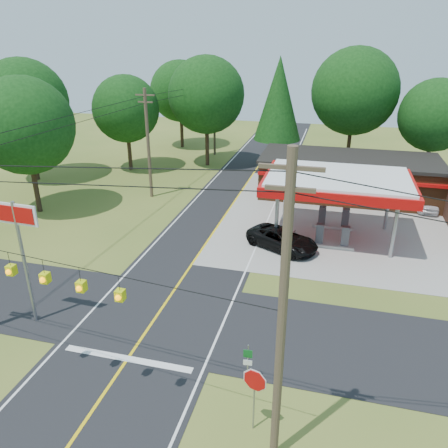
% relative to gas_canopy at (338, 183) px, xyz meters
% --- Properties ---
extents(ground, '(120.00, 120.00, 0.00)m').
position_rel_gas_canopy_xyz_m(ground, '(-9.00, -13.00, -4.27)').
color(ground, '#495E21').
rests_on(ground, ground).
extents(main_highway, '(8.00, 120.00, 0.02)m').
position_rel_gas_canopy_xyz_m(main_highway, '(-9.00, -13.00, -4.26)').
color(main_highway, black).
rests_on(main_highway, ground).
extents(cross_road, '(70.00, 7.00, 0.02)m').
position_rel_gas_canopy_xyz_m(cross_road, '(-9.00, -13.00, -4.25)').
color(cross_road, black).
rests_on(cross_road, ground).
extents(lane_center_yellow, '(0.15, 110.00, 0.00)m').
position_rel_gas_canopy_xyz_m(lane_center_yellow, '(-9.00, -13.00, -4.24)').
color(lane_center_yellow, yellow).
rests_on(lane_center_yellow, main_highway).
extents(gas_canopy, '(10.60, 7.40, 4.88)m').
position_rel_gas_canopy_xyz_m(gas_canopy, '(0.00, 0.00, 0.00)').
color(gas_canopy, gray).
rests_on(gas_canopy, ground).
extents(convenience_store, '(16.40, 7.55, 3.80)m').
position_rel_gas_canopy_xyz_m(convenience_store, '(1.00, 9.98, -2.35)').
color(convenience_store, brown).
rests_on(convenience_store, ground).
extents(utility_pole_near_right, '(1.80, 0.30, 11.50)m').
position_rel_gas_canopy_xyz_m(utility_pole_near_right, '(-1.50, -20.00, 1.69)').
color(utility_pole_near_right, '#473828').
rests_on(utility_pole_near_right, ground).
extents(utility_pole_far_left, '(1.80, 0.30, 10.00)m').
position_rel_gas_canopy_xyz_m(utility_pole_far_left, '(-17.00, 5.00, 0.93)').
color(utility_pole_far_left, '#473828').
rests_on(utility_pole_far_left, ground).
extents(utility_pole_north, '(0.30, 0.30, 9.50)m').
position_rel_gas_canopy_xyz_m(utility_pole_north, '(-15.50, 22.00, 0.48)').
color(utility_pole_north, '#473828').
rests_on(utility_pole_north, ground).
extents(overhead_beacons, '(17.04, 2.04, 1.03)m').
position_rel_gas_canopy_xyz_m(overhead_beacons, '(-10.00, -19.00, 1.95)').
color(overhead_beacons, black).
rests_on(overhead_beacons, ground).
extents(treeline_backdrop, '(70.27, 51.59, 13.30)m').
position_rel_gas_canopy_xyz_m(treeline_backdrop, '(-8.18, 11.01, 3.22)').
color(treeline_backdrop, '#332316').
rests_on(treeline_backdrop, ground).
extents(suv_car, '(7.13, 7.13, 1.47)m').
position_rel_gas_canopy_xyz_m(suv_car, '(-3.45, -3.00, -3.53)').
color(suv_car, black).
rests_on(suv_car, ground).
extents(sedan_car, '(4.81, 4.81, 1.46)m').
position_rel_gas_canopy_xyz_m(sedan_car, '(8.00, 8.00, -3.54)').
color(sedan_car, white).
rests_on(sedan_car, ground).
extents(big_stop_sign, '(2.55, 0.25, 6.85)m').
position_rel_gas_canopy_xyz_m(big_stop_sign, '(-15.17, -15.01, 0.83)').
color(big_stop_sign, gray).
rests_on(big_stop_sign, ground).
extents(octagonal_stop_sign, '(0.97, 0.31, 2.92)m').
position_rel_gas_canopy_xyz_m(octagonal_stop_sign, '(-2.45, -19.01, -2.06)').
color(octagonal_stop_sign, gray).
rests_on(octagonal_stop_sign, ground).
extents(route_sign_post, '(0.40, 0.10, 1.93)m').
position_rel_gas_canopy_xyz_m(route_sign_post, '(-3.20, -16.52, -3.13)').
color(route_sign_post, gray).
rests_on(route_sign_post, ground).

